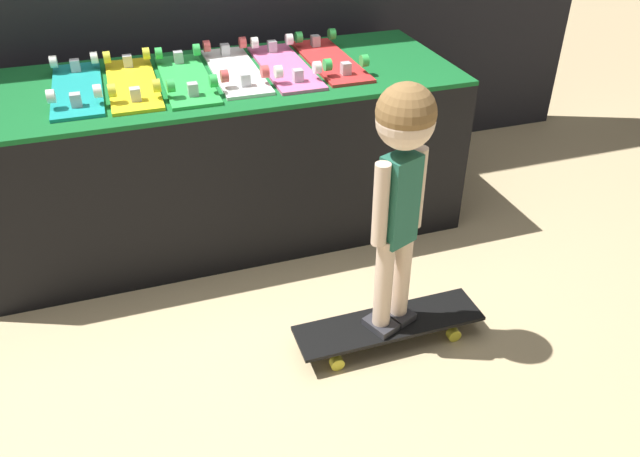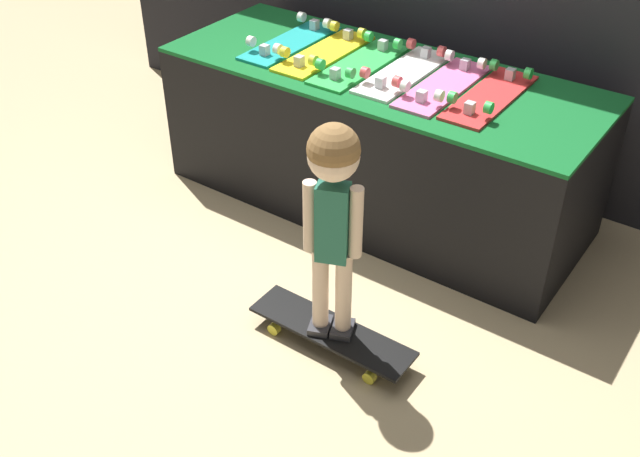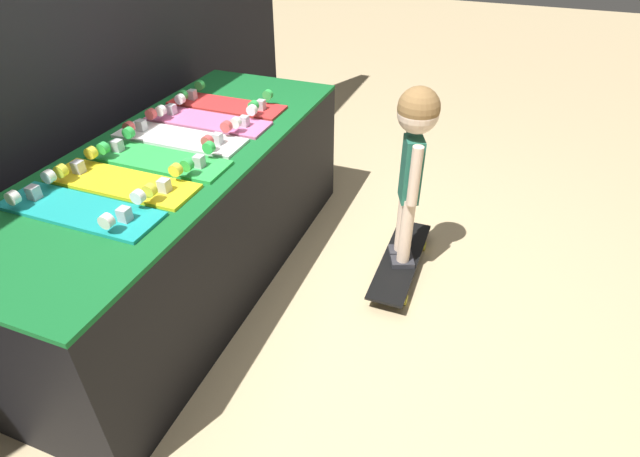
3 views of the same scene
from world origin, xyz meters
TOP-DOWN VIEW (x-y plane):
  - ground_plane at (0.00, 0.00)m, footprint 16.00×16.00m
  - back_wall at (0.00, 1.17)m, footprint 4.60×0.10m
  - display_rack at (0.00, 0.56)m, footprint 2.18×0.83m
  - skateboard_teal_on_rack at (-0.56, 0.57)m, footprint 0.20×0.65m
  - skateboard_yellow_on_rack at (-0.34, 0.56)m, footprint 0.20×0.65m
  - skateboard_green_on_rack at (-0.11, 0.54)m, footprint 0.20×0.65m
  - skateboard_white_on_rack at (0.11, 0.58)m, footprint 0.20×0.65m
  - skateboard_pink_on_rack at (0.34, 0.56)m, footprint 0.20×0.65m
  - skateboard_red_on_rack at (0.56, 0.58)m, footprint 0.20×0.65m
  - skateboard_on_floor at (0.43, -0.48)m, footprint 0.73×0.19m
  - child at (0.43, -0.48)m, footprint 0.22×0.19m

SIDE VIEW (x-z plane):
  - ground_plane at x=0.00m, z-range 0.00..0.00m
  - skateboard_on_floor at x=0.43m, z-range 0.03..0.12m
  - display_rack at x=0.00m, z-range 0.00..0.76m
  - child at x=0.43m, z-range 0.28..1.23m
  - skateboard_teal_on_rack at x=-0.56m, z-range 0.73..0.82m
  - skateboard_yellow_on_rack at x=-0.34m, z-range 0.73..0.82m
  - skateboard_green_on_rack at x=-0.11m, z-range 0.73..0.82m
  - skateboard_white_on_rack at x=0.11m, z-range 0.73..0.82m
  - skateboard_pink_on_rack at x=0.34m, z-range 0.73..0.82m
  - skateboard_red_on_rack at x=0.56m, z-range 0.73..0.82m
  - back_wall at x=0.00m, z-range 0.00..2.46m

